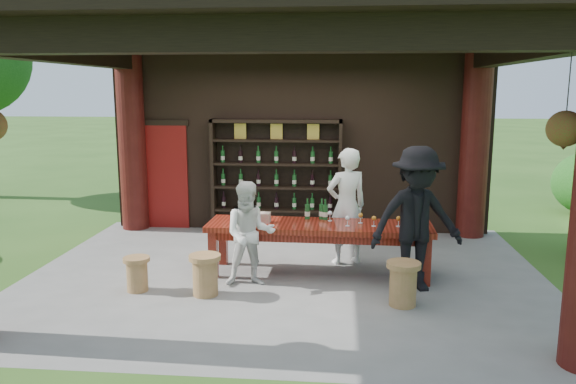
# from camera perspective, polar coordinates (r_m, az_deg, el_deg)

# --- Properties ---
(ground) EXTENTS (90.00, 90.00, 0.00)m
(ground) POSITION_cam_1_polar(r_m,az_deg,el_deg) (8.17, -0.26, -8.47)
(ground) COLOR #2D5119
(ground) RESTS_ON ground
(pavilion) EXTENTS (7.50, 6.00, 3.60)m
(pavilion) POSITION_cam_1_polar(r_m,az_deg,el_deg) (8.17, -0.07, 6.81)
(pavilion) COLOR slate
(pavilion) RESTS_ON ground
(wine_shelf) EXTENTS (2.39, 0.36, 2.11)m
(wine_shelf) POSITION_cam_1_polar(r_m,az_deg,el_deg) (10.33, -1.19, 1.59)
(wine_shelf) COLOR black
(wine_shelf) RESTS_ON ground
(tasting_table) EXTENTS (3.22, 0.90, 0.75)m
(tasting_table) POSITION_cam_1_polar(r_m,az_deg,el_deg) (8.07, 3.17, -4.05)
(tasting_table) COLOR #54160C
(tasting_table) RESTS_ON ground
(stool_near_left) EXTENTS (0.41, 0.41, 0.54)m
(stool_near_left) POSITION_cam_1_polar(r_m,az_deg,el_deg) (7.42, -8.41, -8.22)
(stool_near_left) COLOR olive
(stool_near_left) RESTS_ON ground
(stool_near_right) EXTENTS (0.42, 0.42, 0.56)m
(stool_near_right) POSITION_cam_1_polar(r_m,az_deg,el_deg) (7.15, 11.61, -9.00)
(stool_near_right) COLOR olive
(stool_near_right) RESTS_ON ground
(stool_far_left) EXTENTS (0.35, 0.35, 0.46)m
(stool_far_left) POSITION_cam_1_polar(r_m,az_deg,el_deg) (7.76, -15.09, -7.96)
(stool_far_left) COLOR olive
(stool_far_left) RESTS_ON ground
(host) EXTENTS (0.77, 0.66, 1.78)m
(host) POSITION_cam_1_polar(r_m,az_deg,el_deg) (8.56, 5.97, -1.46)
(host) COLOR white
(host) RESTS_ON ground
(guest_woman) EXTENTS (0.79, 0.67, 1.44)m
(guest_woman) POSITION_cam_1_polar(r_m,az_deg,el_deg) (7.60, -3.92, -4.29)
(guest_woman) COLOR silver
(guest_woman) RESTS_ON ground
(guest_man) EXTENTS (1.38, 1.00, 1.93)m
(guest_man) POSITION_cam_1_polar(r_m,az_deg,el_deg) (7.54, 12.93, -2.73)
(guest_man) COLOR black
(guest_man) RESTS_ON ground
(table_bottles) EXTENTS (0.34, 0.12, 0.31)m
(table_bottles) POSITION_cam_1_polar(r_m,az_deg,el_deg) (8.28, 3.08, -1.73)
(table_bottles) COLOR #194C1E
(table_bottles) RESTS_ON tasting_table
(table_glasses) EXTENTS (1.03, 0.36, 0.15)m
(table_glasses) POSITION_cam_1_polar(r_m,az_deg,el_deg) (8.03, 7.50, -2.77)
(table_glasses) COLOR silver
(table_glasses) RESTS_ON tasting_table
(napkin_basket) EXTENTS (0.26, 0.19, 0.14)m
(napkin_basket) POSITION_cam_1_polar(r_m,az_deg,el_deg) (8.11, -2.74, -2.60)
(napkin_basket) COLOR #BF6672
(napkin_basket) RESTS_ON tasting_table
(shrubs) EXTENTS (15.41, 9.54, 1.36)m
(shrubs) POSITION_cam_1_polar(r_m,az_deg,el_deg) (8.55, 9.29, -3.86)
(shrubs) COLOR #194C14
(shrubs) RESTS_ON ground
(trees) EXTENTS (20.85, 11.88, 4.80)m
(trees) POSITION_cam_1_polar(r_m,az_deg,el_deg) (9.83, 21.82, 13.91)
(trees) COLOR #3F2819
(trees) RESTS_ON ground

